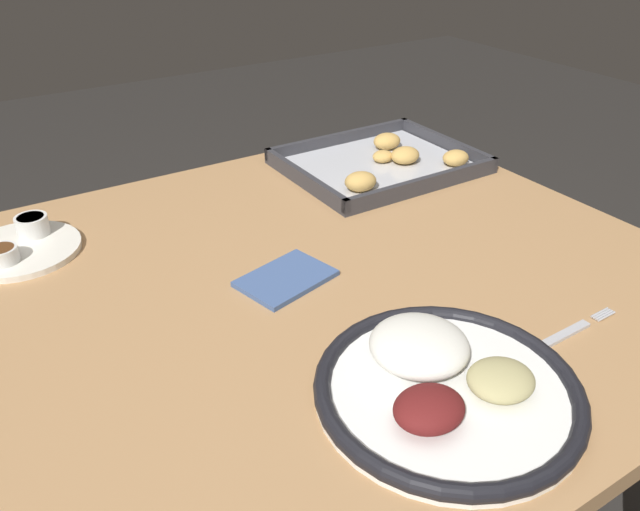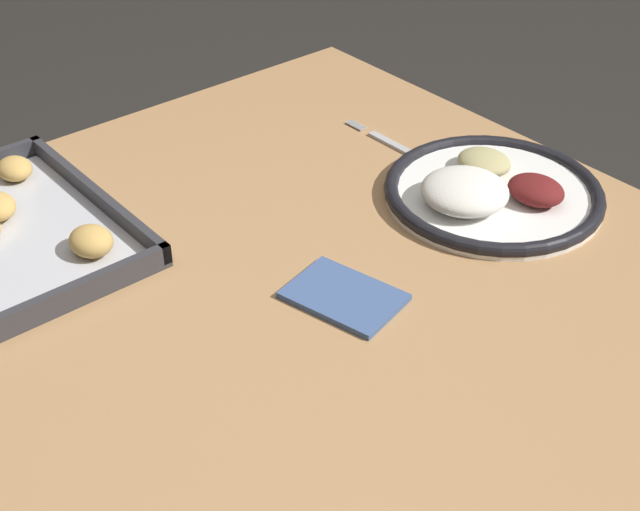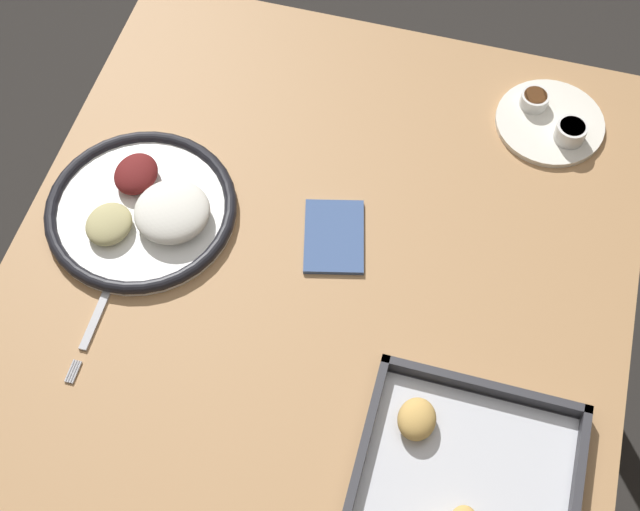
% 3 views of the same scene
% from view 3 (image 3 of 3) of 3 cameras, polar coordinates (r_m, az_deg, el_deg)
% --- Properties ---
extents(ground_plane, '(8.00, 8.00, 0.00)m').
position_cam_3_polar(ground_plane, '(2.05, -0.06, -11.32)').
color(ground_plane, '#282623').
extents(dining_table, '(1.05, 0.95, 0.76)m').
position_cam_3_polar(dining_table, '(1.46, -0.08, -3.09)').
color(dining_table, '#AD7F51').
rests_on(dining_table, ground_plane).
extents(dinner_plate, '(0.30, 0.30, 0.05)m').
position_cam_3_polar(dinner_plate, '(1.43, -11.18, 2.95)').
color(dinner_plate, white).
rests_on(dinner_plate, dining_table).
extents(fork, '(0.20, 0.02, 0.00)m').
position_cam_3_polar(fork, '(1.36, -14.09, -3.77)').
color(fork, '#B2B2B7').
rests_on(fork, dining_table).
extents(saucer_plate, '(0.18, 0.18, 0.04)m').
position_cam_3_polar(saucer_plate, '(1.56, 14.61, 8.32)').
color(saucer_plate, white).
rests_on(saucer_plate, dining_table).
extents(napkin, '(0.15, 0.12, 0.01)m').
position_cam_3_polar(napkin, '(1.39, 0.91, 1.23)').
color(napkin, '#3F598C').
rests_on(napkin, dining_table).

